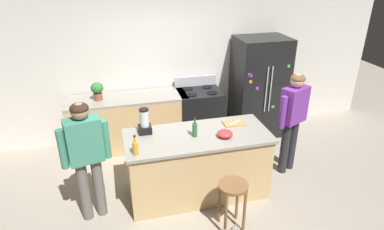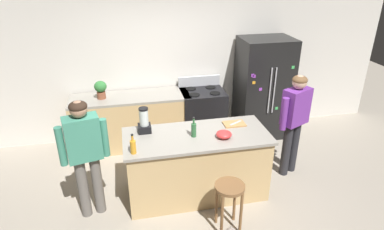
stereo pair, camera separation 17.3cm
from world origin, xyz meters
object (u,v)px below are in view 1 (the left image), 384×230
bottle_soda (135,148)px  chef_knife (235,122)px  refrigerator (259,87)px  potted_plant (97,90)px  person_by_sink_right (293,114)px  bar_stool (233,194)px  mixing_bowl (225,134)px  bottle_olive_oil (195,129)px  person_by_island_left (86,152)px  stove_range (199,114)px  cutting_board (234,123)px  blender_appliance (145,123)px  kitchen_island (197,164)px

bottle_soda → chef_knife: (1.43, 0.47, -0.07)m
refrigerator → potted_plant: bearing=179.0°
person_by_sink_right → bar_stool: person_by_sink_right is taller
mixing_bowl → bar_stool: bearing=-99.3°
potted_plant → bottle_olive_oil: potted_plant is taller
person_by_island_left → person_by_sink_right: size_ratio=1.01×
person_by_island_left → person_by_sink_right: 2.93m
person_by_island_left → bottle_soda: (0.57, -0.16, 0.06)m
refrigerator → bottle_olive_oil: (-1.61, -1.53, 0.13)m
stove_range → person_by_island_left: bearing=-138.4°
person_by_sink_right → bar_stool: bearing=-143.0°
bottle_olive_oil → cutting_board: 0.67m
cutting_board → person_by_island_left: bearing=-171.0°
person_by_island_left → bottle_soda: person_by_island_left is taller
bar_stool → blender_appliance: blender_appliance is taller
stove_range → bottle_olive_oil: (-0.50, -1.56, 0.56)m
stove_range → person_by_sink_right: bearing=-51.6°
kitchen_island → refrigerator: 2.21m
person_by_sink_right → blender_appliance: 2.17m
blender_appliance → chef_knife: blender_appliance is taller
blender_appliance → bottle_soda: (-0.18, -0.52, -0.05)m
potted_plant → blender_appliance: 1.45m
bottle_olive_oil → blender_appliance: bearing=156.9°
person_by_island_left → chef_knife: size_ratio=7.23×
stove_range → bottle_soda: 2.29m
mixing_bowl → cutting_board: size_ratio=0.68×
mixing_bowl → bottle_soda: bearing=-173.0°
blender_appliance → bottle_olive_oil: (0.61, -0.26, -0.05)m
bottle_soda → cutting_board: size_ratio=0.85×
bar_stool → mixing_bowl: 0.79m
person_by_sink_right → bar_stool: (-1.28, -0.96, -0.45)m
person_by_island_left → potted_plant: 1.69m
potted_plant → blender_appliance: size_ratio=0.87×
potted_plant → chef_knife: (1.86, -1.36, -0.15)m
bar_stool → bottle_soda: size_ratio=2.52×
bottle_soda → cutting_board: bottle_soda is taller
blender_appliance → chef_knife: 1.27m
kitchen_island → person_by_island_left: size_ratio=1.21×
potted_plant → blender_appliance: bearing=-65.6°
bottle_olive_oil → mixing_bowl: (0.37, -0.11, -0.06)m
person_by_island_left → person_by_sink_right: person_by_island_left is taller
stove_range → cutting_board: size_ratio=3.70×
stove_range → blender_appliance: blender_appliance is taller
bar_stool → bottle_soda: bottle_soda is taller
bottle_soda → bottle_olive_oil: bearing=17.9°
kitchen_island → blender_appliance: (-0.66, 0.23, 0.61)m
refrigerator → bar_stool: (-1.34, -2.26, -0.40)m
person_by_island_left → bar_stool: bearing=-21.2°
bottle_soda → chef_knife: bearing=18.2°
bar_stool → potted_plant: (-1.49, 2.31, 0.60)m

